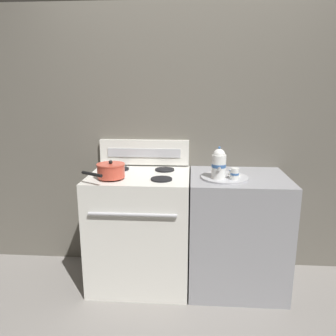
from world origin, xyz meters
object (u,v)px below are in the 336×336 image
at_px(teacup_right, 219,170).
at_px(stove, 140,228).
at_px(creamer_jug, 235,174).
at_px(serving_tray, 224,177).
at_px(teacup_left, 234,173).
at_px(saucepan, 111,171).
at_px(teapot, 219,164).

bearing_deg(teacup_right, stove, -177.85).
relative_size(teacup_right, creamer_jug, 1.28).
relative_size(serving_tray, teacup_left, 3.26).
xyz_separation_m(saucepan, teacup_left, (0.90, 0.10, -0.03)).
height_order(teacup_right, creamer_jug, creamer_jug).
xyz_separation_m(serving_tray, teapot, (-0.05, -0.05, 0.11)).
distance_m(stove, serving_tray, 0.79).
distance_m(saucepan, teacup_right, 0.81).
height_order(stove, teacup_left, teacup_left).
bearing_deg(stove, creamer_jug, -11.38).
relative_size(stove, saucepan, 2.86).
distance_m(stove, teacup_left, 0.86).
height_order(teacup_left, teacup_right, same).
bearing_deg(stove, saucepan, -142.15).
bearing_deg(saucepan, teacup_left, 6.56).
relative_size(serving_tray, teacup_right, 3.26).
bearing_deg(saucepan, creamer_jug, 0.18).
relative_size(stove, creamer_jug, 10.98).
xyz_separation_m(saucepan, serving_tray, (0.83, 0.08, -0.06)).
height_order(saucepan, serving_tray, saucepan).
distance_m(serving_tray, teacup_right, 0.10).
xyz_separation_m(teapot, teacup_left, (0.12, 0.08, -0.08)).
bearing_deg(teacup_right, teacup_left, -32.74).
distance_m(stove, teapot, 0.83).
bearing_deg(teapot, teacup_right, 82.48).
distance_m(serving_tray, creamer_jug, 0.11).
xyz_separation_m(stove, teapot, (0.59, -0.12, 0.57)).
relative_size(teapot, creamer_jug, 2.81).
height_order(teapot, teacup_left, teapot).
height_order(teapot, creamer_jug, teapot).
distance_m(saucepan, creamer_jug, 0.89).
relative_size(saucepan, serving_tray, 0.92).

